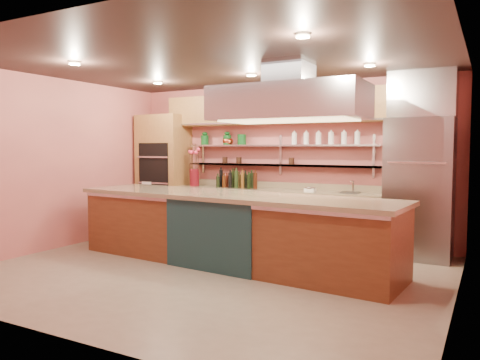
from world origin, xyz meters
The scene contains 21 objects.
floor centered at (0.00, 0.00, -0.01)m, with size 6.00×5.00×0.02m, color gray.
ceiling centered at (0.00, 0.00, 2.80)m, with size 6.00×5.00×0.02m, color black.
wall_back centered at (0.00, 2.50, 1.40)m, with size 6.00×0.04×2.80m, color #BF615A.
wall_front centered at (0.00, -2.50, 1.40)m, with size 6.00×0.04×2.80m, color #BF615A.
wall_left centered at (-3.00, 0.00, 1.40)m, with size 0.04×5.00×2.80m, color #BF615A.
wall_right centered at (3.00, 0.00, 1.40)m, with size 0.04×5.00×2.80m, color #BF615A.
oven_stack centered at (-2.45, 2.18, 1.15)m, with size 0.95×0.64×2.30m, color olive.
refrigerator centered at (2.35, 2.14, 1.05)m, with size 0.95×0.72×2.10m, color slate.
back_counter centered at (-0.05, 2.20, 0.47)m, with size 3.84×0.64×0.93m, color tan.
wall_shelf_lower centered at (-0.05, 2.37, 1.35)m, with size 3.60×0.26×0.03m, color #B0B3B8.
wall_shelf_upper centered at (-0.05, 2.37, 1.70)m, with size 3.60×0.26×0.03m, color #B0B3B8.
upper_cabinets centered at (0.00, 2.32, 2.35)m, with size 4.60×0.36×0.55m, color olive.
range_hood centered at (0.93, 0.47, 2.25)m, with size 2.00×1.00×0.45m, color #B0B3B8.
ceiling_downlights centered at (0.00, 0.20, 2.77)m, with size 4.00×2.80×0.02m, color #FFE5A5.
island centered at (0.03, 0.47, 0.50)m, with size 4.83×1.05×1.01m, color brown.
flower_vase centered at (-1.70, 2.15, 1.09)m, with size 0.18×0.18×0.33m, color #5C0D16.
oil_bottle_cluster centered at (-0.76, 2.15, 1.07)m, with size 0.89×0.25×0.29m, color black.
kitchen_scale centered at (0.63, 2.15, 0.98)m, with size 0.17×0.13×0.10m, color white.
bar_faucet centered at (1.33, 2.25, 1.03)m, with size 0.03×0.03×0.20m, color silver.
copper_kettle centered at (-1.06, 2.37, 1.78)m, with size 0.16×0.16×0.13m, color #BA472B.
green_canister centered at (-0.79, 2.37, 1.81)m, with size 0.16×0.16×0.19m, color #0F4618.
Camera 1 is at (3.30, -5.27, 1.67)m, focal length 35.00 mm.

